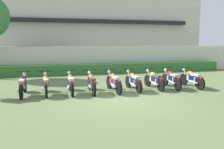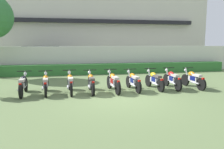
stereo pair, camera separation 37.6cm
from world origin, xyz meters
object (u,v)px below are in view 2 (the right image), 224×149
(motorcycle_in_row_3, at_px, (91,82))
(motorcycle_in_row_7, at_px, (172,79))
(parked_car, at_px, (44,58))
(motorcycle_in_row_1, at_px, (46,84))
(motorcycle_in_row_8, at_px, (193,79))
(motorcycle_in_row_4, at_px, (113,82))
(motorcycle_in_row_5, at_px, (133,81))
(motorcycle_in_row_6, at_px, (154,80))
(motorcycle_in_row_0, at_px, (23,84))
(motorcycle_in_row_2, at_px, (70,83))

(motorcycle_in_row_3, bearing_deg, motorcycle_in_row_7, -89.38)
(parked_car, relative_size, motorcycle_in_row_1, 2.48)
(motorcycle_in_row_8, bearing_deg, motorcycle_in_row_4, 85.29)
(motorcycle_in_row_3, xyz_separation_m, motorcycle_in_row_4, (0.99, -0.03, 0.00))
(motorcycle_in_row_5, height_order, motorcycle_in_row_8, motorcycle_in_row_8)
(motorcycle_in_row_6, bearing_deg, motorcycle_in_row_3, 87.06)
(motorcycle_in_row_3, relative_size, motorcycle_in_row_5, 1.01)
(motorcycle_in_row_1, relative_size, motorcycle_in_row_7, 1.00)
(motorcycle_in_row_0, bearing_deg, motorcycle_in_row_1, -92.94)
(motorcycle_in_row_4, xyz_separation_m, motorcycle_in_row_8, (3.93, 0.04, -0.01))
(motorcycle_in_row_0, bearing_deg, motorcycle_in_row_4, -94.09)
(motorcycle_in_row_1, bearing_deg, motorcycle_in_row_7, -94.14)
(motorcycle_in_row_0, xyz_separation_m, motorcycle_in_row_8, (7.74, -0.08, -0.01))
(motorcycle_in_row_0, relative_size, motorcycle_in_row_4, 0.99)
(motorcycle_in_row_3, bearing_deg, motorcycle_in_row_0, 87.12)
(motorcycle_in_row_5, relative_size, motorcycle_in_row_8, 1.02)
(motorcycle_in_row_2, distance_m, motorcycle_in_row_6, 3.89)
(motorcycle_in_row_7, bearing_deg, motorcycle_in_row_4, 93.00)
(parked_car, bearing_deg, motorcycle_in_row_6, -53.73)
(motorcycle_in_row_6, bearing_deg, motorcycle_in_row_8, -98.85)
(motorcycle_in_row_1, height_order, motorcycle_in_row_8, motorcycle_in_row_1)
(motorcycle_in_row_2, height_order, motorcycle_in_row_7, motorcycle_in_row_2)
(motorcycle_in_row_6, bearing_deg, motorcycle_in_row_4, 89.22)
(motorcycle_in_row_4, relative_size, motorcycle_in_row_7, 1.04)
(motorcycle_in_row_2, relative_size, motorcycle_in_row_4, 1.00)
(motorcycle_in_row_2, bearing_deg, parked_car, 10.19)
(motorcycle_in_row_8, bearing_deg, motorcycle_in_row_6, 81.17)
(motorcycle_in_row_0, distance_m, motorcycle_in_row_7, 6.71)
(motorcycle_in_row_1, height_order, motorcycle_in_row_4, motorcycle_in_row_4)
(motorcycle_in_row_5, height_order, motorcycle_in_row_7, motorcycle_in_row_7)
(motorcycle_in_row_3, distance_m, motorcycle_in_row_4, 0.99)
(motorcycle_in_row_3, relative_size, motorcycle_in_row_7, 1.01)
(motorcycle_in_row_1, height_order, motorcycle_in_row_5, motorcycle_in_row_1)
(motorcycle_in_row_0, height_order, motorcycle_in_row_6, motorcycle_in_row_0)
(parked_car, distance_m, motorcycle_in_row_2, 9.45)
(motorcycle_in_row_0, relative_size, motorcycle_in_row_8, 1.05)
(motorcycle_in_row_0, bearing_deg, motorcycle_in_row_7, -92.03)
(motorcycle_in_row_1, xyz_separation_m, motorcycle_in_row_4, (2.91, -0.11, 0.01))
(motorcycle_in_row_6, bearing_deg, motorcycle_in_row_1, 85.18)
(motorcycle_in_row_5, bearing_deg, motorcycle_in_row_8, -94.65)
(motorcycle_in_row_4, xyz_separation_m, motorcycle_in_row_5, (0.95, 0.09, -0.01))
(parked_car, relative_size, motorcycle_in_row_0, 2.42)
(motorcycle_in_row_2, bearing_deg, motorcycle_in_row_5, -92.82)
(motorcycle_in_row_0, xyz_separation_m, motorcycle_in_row_5, (4.77, -0.04, -0.01))
(motorcycle_in_row_2, xyz_separation_m, motorcycle_in_row_8, (5.81, -0.06, -0.01))
(motorcycle_in_row_3, xyz_separation_m, motorcycle_in_row_5, (1.93, 0.05, -0.01))
(motorcycle_in_row_2, bearing_deg, motorcycle_in_row_4, -95.65)
(motorcycle_in_row_4, bearing_deg, motorcycle_in_row_1, 82.41)
(motorcycle_in_row_5, xyz_separation_m, motorcycle_in_row_6, (1.05, 0.07, 0.00))
(motorcycle_in_row_4, relative_size, motorcycle_in_row_6, 1.05)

